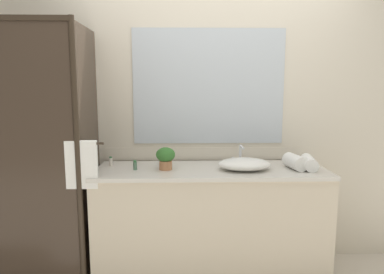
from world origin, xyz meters
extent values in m
cube|color=beige|center=(0.00, 0.34, 1.30)|extent=(4.40, 0.05, 2.60)
cube|color=beige|center=(0.00, 0.32, 0.96)|extent=(1.80, 0.01, 0.11)
cube|color=silver|center=(0.00, 0.31, 1.53)|extent=(1.28, 0.01, 0.97)
cube|color=beige|center=(0.00, 0.01, 0.43)|extent=(1.80, 0.56, 0.87)
cube|color=beige|center=(0.00, 0.00, 0.89)|extent=(1.80, 0.58, 0.03)
cylinder|color=#2D2319|center=(-0.95, -0.27, 1.00)|extent=(0.04, 0.04, 2.00)
cube|color=#382B21|center=(-1.45, -0.27, 1.00)|extent=(0.96, 0.01, 1.96)
cube|color=#382B21|center=(-0.95, 0.02, 1.00)|extent=(0.01, 0.57, 1.96)
cylinder|color=#2D2319|center=(-0.93, -0.26, 1.15)|extent=(0.32, 0.02, 0.02)
cube|color=white|center=(-0.93, -0.26, 1.00)|extent=(0.22, 0.04, 0.34)
ellipsoid|color=white|center=(0.25, -0.05, 0.94)|extent=(0.41, 0.29, 0.09)
cube|color=silver|center=(0.25, 0.14, 0.91)|extent=(0.17, 0.04, 0.02)
cylinder|color=silver|center=(0.25, 0.14, 0.99)|extent=(0.02, 0.02, 0.14)
cylinder|color=silver|center=(0.25, 0.08, 1.06)|extent=(0.02, 0.13, 0.02)
cylinder|color=silver|center=(0.19, 0.14, 0.94)|extent=(0.02, 0.02, 0.04)
cylinder|color=silver|center=(0.31, 0.14, 0.94)|extent=(0.02, 0.02, 0.04)
cylinder|color=#B77A51|center=(-0.35, -0.03, 0.94)|extent=(0.10, 0.10, 0.07)
ellipsoid|color=#32692A|center=(-0.35, -0.03, 1.02)|extent=(0.15, 0.15, 0.11)
cylinder|color=silver|center=(-0.81, 0.11, 0.93)|extent=(0.03, 0.03, 0.06)
cylinder|color=#2D6638|center=(-0.81, 0.11, 0.97)|extent=(0.02, 0.02, 0.01)
cylinder|color=#4C7056|center=(-0.59, -0.03, 0.93)|extent=(0.03, 0.03, 0.06)
cylinder|color=#2D6638|center=(-0.59, -0.03, 0.97)|extent=(0.02, 0.02, 0.01)
cylinder|color=white|center=(0.76, -0.04, 0.95)|extent=(0.14, 0.27, 0.10)
cylinder|color=white|center=(0.65, -0.04, 0.96)|extent=(0.15, 0.23, 0.11)
camera|label=1|loc=(-0.22, -2.61, 1.54)|focal=31.94mm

